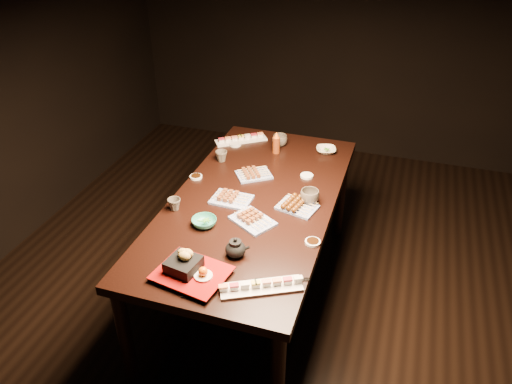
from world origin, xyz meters
TOP-DOWN VIEW (x-y plane):
  - ground at (0.00, 0.00)m, footprint 5.00×5.00m
  - dining_table at (-0.17, 0.26)m, footprint 1.05×1.87m
  - sushi_platter_near at (0.09, -0.43)m, footprint 0.37×0.26m
  - sushi_platter_far at (-0.49, 0.94)m, footprint 0.35×0.29m
  - yakitori_plate_center at (-0.29, 0.21)m, footprint 0.23×0.17m
  - yakitori_plate_right at (-0.11, 0.05)m, footprint 0.28×0.25m
  - yakitori_plate_left at (-0.25, 0.51)m, footprint 0.25×0.24m
  - tsukune_plate at (0.08, 0.24)m, footprint 0.24×0.20m
  - edamame_bowl_green at (-0.34, -0.06)m, footprint 0.13×0.13m
  - edamame_bowl_cream at (0.11, 0.95)m, footprint 0.16×0.16m
  - tempura_tray at (-0.24, -0.45)m, footprint 0.36×0.31m
  - teacup_near_left at (-0.56, 0.03)m, footprint 0.08×0.08m
  - teacup_mid_right at (0.14, 0.32)m, footprint 0.11×0.11m
  - teacup_far_left at (-0.51, 0.63)m, footprint 0.09×0.09m
  - teacup_far_right at (-0.21, 0.95)m, footprint 0.11×0.11m
  - teapot at (-0.10, -0.24)m, footprint 0.14×0.14m
  - condiment_bottle at (-0.21, 0.85)m, footprint 0.06×0.06m
  - sauce_dish_west at (-0.58, 0.38)m, footprint 0.10×0.10m
  - sauce_dish_east at (0.06, 0.60)m, footprint 0.10×0.10m
  - sauce_dish_se at (0.23, -0.03)m, footprint 0.08×0.08m
  - sauce_dish_nw at (-0.51, 0.87)m, footprint 0.11×0.11m
  - chopsticks_near at (-0.14, -0.52)m, footprint 0.19×0.14m
  - chopsticks_se at (0.16, -0.34)m, footprint 0.24×0.10m

SIDE VIEW (x-z plane):
  - ground at x=0.00m, z-range 0.00..0.00m
  - dining_table at x=-0.17m, z-range 0.00..0.75m
  - chopsticks_near at x=-0.14m, z-range 0.75..0.76m
  - chopsticks_se at x=0.16m, z-range 0.75..0.76m
  - sauce_dish_west at x=-0.58m, z-range 0.75..0.76m
  - sauce_dish_se at x=0.23m, z-range 0.75..0.76m
  - sauce_dish_east at x=0.06m, z-range 0.75..0.76m
  - sauce_dish_nw at x=-0.51m, z-range 0.75..0.76m
  - edamame_bowl_cream at x=0.11m, z-range 0.75..0.78m
  - edamame_bowl_green at x=-0.34m, z-range 0.75..0.79m
  - sushi_platter_far at x=-0.49m, z-range 0.75..0.79m
  - sushi_platter_near at x=0.09m, z-range 0.75..0.79m
  - yakitori_plate_left at x=-0.25m, z-range 0.75..0.80m
  - tsukune_plate at x=0.08m, z-range 0.75..0.80m
  - yakitori_plate_center at x=-0.29m, z-range 0.75..0.81m
  - yakitori_plate_right at x=-0.11m, z-range 0.75..0.81m
  - teacup_near_left at x=-0.56m, z-range 0.75..0.82m
  - teacup_far_left at x=-0.51m, z-range 0.75..0.82m
  - teacup_far_right at x=-0.21m, z-range 0.75..0.83m
  - teacup_mid_right at x=0.14m, z-range 0.75..0.83m
  - teapot at x=-0.10m, z-range 0.75..0.85m
  - tempura_tray at x=-0.24m, z-range 0.75..0.87m
  - condiment_bottle at x=-0.21m, z-range 0.75..0.90m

